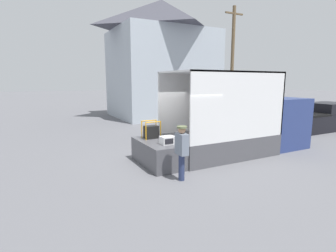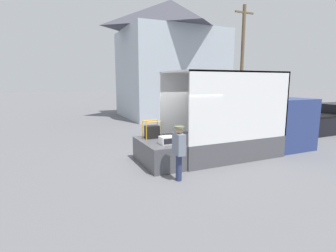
{
  "view_description": "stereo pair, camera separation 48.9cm",
  "coord_description": "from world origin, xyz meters",
  "px_view_note": "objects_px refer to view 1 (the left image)",
  "views": [
    {
      "loc": [
        -4.42,
        -8.15,
        2.91
      ],
      "look_at": [
        -0.28,
        -0.2,
        1.39
      ],
      "focal_mm": 28.0,
      "sensor_mm": 36.0,
      "label": 1
    },
    {
      "loc": [
        -3.98,
        -8.36,
        2.91
      ],
      "look_at": [
        -0.28,
        -0.2,
        1.39
      ],
      "focal_mm": 28.0,
      "sensor_mm": 36.0,
      "label": 2
    }
  ],
  "objects_px": {
    "microwave": "(168,140)",
    "pickup_truck_black": "(321,119)",
    "box_truck": "(248,128)",
    "worker_person": "(182,148)",
    "portable_generator": "(152,132)",
    "utility_pole": "(232,60)"
  },
  "relations": [
    {
      "from": "pickup_truck_black",
      "to": "utility_pole",
      "type": "height_order",
      "value": "utility_pole"
    },
    {
      "from": "worker_person",
      "to": "utility_pole",
      "type": "xyz_separation_m",
      "value": [
        11.47,
        11.15,
        3.66
      ]
    },
    {
      "from": "portable_generator",
      "to": "box_truck",
      "type": "bearing_deg",
      "value": -7.51
    },
    {
      "from": "pickup_truck_black",
      "to": "utility_pole",
      "type": "distance_m",
      "value": 8.79
    },
    {
      "from": "pickup_truck_black",
      "to": "utility_pole",
      "type": "bearing_deg",
      "value": 93.15
    },
    {
      "from": "utility_pole",
      "to": "pickup_truck_black",
      "type": "bearing_deg",
      "value": -86.85
    },
    {
      "from": "microwave",
      "to": "portable_generator",
      "type": "relative_size",
      "value": 0.75
    },
    {
      "from": "microwave",
      "to": "pickup_truck_black",
      "type": "height_order",
      "value": "pickup_truck_black"
    },
    {
      "from": "box_truck",
      "to": "portable_generator",
      "type": "relative_size",
      "value": 9.73
    },
    {
      "from": "portable_generator",
      "to": "worker_person",
      "type": "xyz_separation_m",
      "value": [
        -0.05,
        -2.28,
        -0.08
      ]
    },
    {
      "from": "worker_person",
      "to": "microwave",
      "type": "bearing_deg",
      "value": 82.33
    },
    {
      "from": "worker_person",
      "to": "pickup_truck_black",
      "type": "relative_size",
      "value": 0.31
    },
    {
      "from": "pickup_truck_black",
      "to": "utility_pole",
      "type": "xyz_separation_m",
      "value": [
        -0.43,
        7.82,
        3.99
      ]
    },
    {
      "from": "box_truck",
      "to": "microwave",
      "type": "distance_m",
      "value": 4.17
    },
    {
      "from": "microwave",
      "to": "worker_person",
      "type": "distance_m",
      "value": 1.21
    },
    {
      "from": "box_truck",
      "to": "worker_person",
      "type": "relative_size",
      "value": 3.85
    },
    {
      "from": "box_truck",
      "to": "worker_person",
      "type": "height_order",
      "value": "box_truck"
    },
    {
      "from": "microwave",
      "to": "portable_generator",
      "type": "height_order",
      "value": "portable_generator"
    },
    {
      "from": "portable_generator",
      "to": "pickup_truck_black",
      "type": "bearing_deg",
      "value": 5.05
    },
    {
      "from": "portable_generator",
      "to": "utility_pole",
      "type": "relative_size",
      "value": 0.07
    },
    {
      "from": "microwave",
      "to": "utility_pole",
      "type": "relative_size",
      "value": 0.05
    },
    {
      "from": "microwave",
      "to": "pickup_truck_black",
      "type": "xyz_separation_m",
      "value": [
        11.74,
        2.14,
        -0.3
      ]
    }
  ]
}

